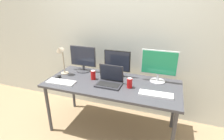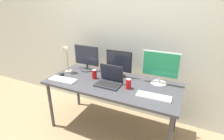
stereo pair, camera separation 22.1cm
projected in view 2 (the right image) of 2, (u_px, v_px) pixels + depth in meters
The scene contains 13 objects.
ground_plane at pixel (112, 128), 2.56m from camera, with size 16.00×16.00×0.00m, color #9E7F5B.
wall_back at pixel (129, 33), 2.57m from camera, with size 7.00×0.08×2.60m, color silver.
work_desk at pixel (112, 87), 2.30m from camera, with size 1.74×0.76×0.74m.
monitor_left at pixel (87, 58), 2.64m from camera, with size 0.40×0.22×0.38m.
monitor_center at pixel (119, 63), 2.41m from camera, with size 0.37×0.19×0.37m.
monitor_right at pixel (160, 67), 2.17m from camera, with size 0.46×0.20×0.43m.
laptop_silver at pixel (109, 80), 2.23m from camera, with size 0.32×0.23×0.25m.
keyboard_main at pixel (154, 97), 1.93m from camera, with size 0.38×0.13×0.02m, color white.
keyboard_aux at pixel (63, 80), 2.34m from camera, with size 0.38×0.15×0.02m, color white.
mouse_by_keyboard at pixel (61, 74), 2.49m from camera, with size 0.06×0.10×0.04m, color black.
soda_can_near_keyboard at pixel (94, 74), 2.39m from camera, with size 0.07×0.07×0.13m.
soda_can_by_laptop at pixel (128, 84), 2.11m from camera, with size 0.07×0.07×0.13m.
desk_lamp at pixel (65, 53), 2.49m from camera, with size 0.11×0.18×0.44m.
Camera 2 is at (0.88, -1.86, 1.74)m, focal length 28.00 mm.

